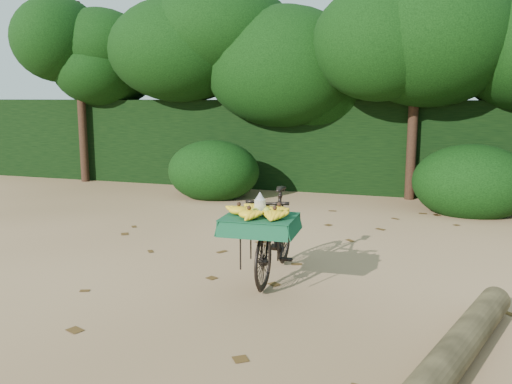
% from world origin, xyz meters
% --- Properties ---
extents(ground, '(80.00, 80.00, 0.00)m').
position_xyz_m(ground, '(0.00, 0.00, 0.00)').
color(ground, tan).
rests_on(ground, ground).
extents(vendor_bicycle, '(0.69, 1.67, 0.93)m').
position_xyz_m(vendor_bicycle, '(-0.64, 0.28, 0.47)').
color(vendor_bicycle, black).
rests_on(vendor_bicycle, ground).
extents(fallen_log, '(1.26, 3.31, 0.25)m').
position_xyz_m(fallen_log, '(0.96, -1.67, 0.12)').
color(fallen_log, brown).
rests_on(fallen_log, ground).
extents(hedge_backdrop, '(26.00, 1.80, 1.80)m').
position_xyz_m(hedge_backdrop, '(0.00, 6.30, 0.90)').
color(hedge_backdrop, black).
rests_on(hedge_backdrop, ground).
extents(tree_row, '(14.50, 2.00, 4.00)m').
position_xyz_m(tree_row, '(-0.65, 5.50, 2.00)').
color(tree_row, black).
rests_on(tree_row, ground).
extents(bush_clumps, '(8.80, 1.70, 0.90)m').
position_xyz_m(bush_clumps, '(0.50, 4.30, 0.45)').
color(bush_clumps, black).
rests_on(bush_clumps, ground).
extents(leaf_litter, '(7.00, 7.30, 0.01)m').
position_xyz_m(leaf_litter, '(0.00, 0.65, 0.01)').
color(leaf_litter, '#4A3113').
rests_on(leaf_litter, ground).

